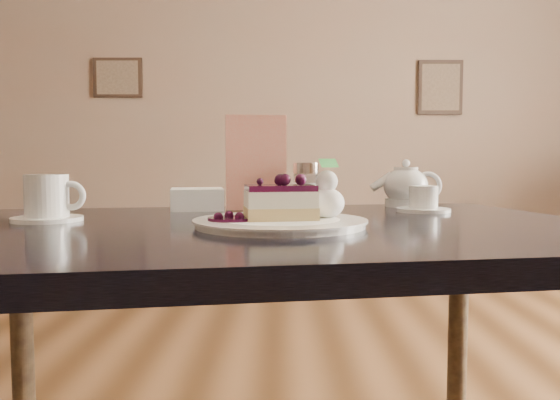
{
  "coord_description": "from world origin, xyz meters",
  "views": [
    {
      "loc": [
        0.18,
        -0.67,
        0.84
      ],
      "look_at": [
        0.18,
        0.17,
        0.78
      ],
      "focal_mm": 35.0,
      "sensor_mm": 36.0,
      "label": 1
    }
  ],
  "objects_px": {
    "dessert_plate": "(280,223)",
    "cheesecake_slice": "(280,203)",
    "tea_set": "(409,190)",
    "coffee_set": "(48,200)",
    "main_table": "(276,266)"
  },
  "relations": [
    {
      "from": "dessert_plate",
      "to": "cheesecake_slice",
      "type": "bearing_deg",
      "value": 45.0
    },
    {
      "from": "tea_set",
      "to": "main_table",
      "type": "bearing_deg",
      "value": -132.71
    },
    {
      "from": "tea_set",
      "to": "dessert_plate",
      "type": "bearing_deg",
      "value": -128.23
    },
    {
      "from": "coffee_set",
      "to": "tea_set",
      "type": "bearing_deg",
      "value": 22.4
    },
    {
      "from": "dessert_plate",
      "to": "cheesecake_slice",
      "type": "xyz_separation_m",
      "value": [
        0.0,
        0.0,
        0.03
      ]
    },
    {
      "from": "main_table",
      "to": "tea_set",
      "type": "relative_size",
      "value": 5.09
    },
    {
      "from": "dessert_plate",
      "to": "tea_set",
      "type": "xyz_separation_m",
      "value": [
        0.31,
        0.39,
        0.04
      ]
    },
    {
      "from": "cheesecake_slice",
      "to": "coffee_set",
      "type": "xyz_separation_m",
      "value": [
        -0.43,
        0.09,
        -0.0
      ]
    },
    {
      "from": "coffee_set",
      "to": "tea_set",
      "type": "xyz_separation_m",
      "value": [
        0.73,
        0.3,
        0.0
      ]
    },
    {
      "from": "main_table",
      "to": "coffee_set",
      "type": "bearing_deg",
      "value": 165.26
    },
    {
      "from": "coffee_set",
      "to": "dessert_plate",
      "type": "bearing_deg",
      "value": -11.33
    },
    {
      "from": "dessert_plate",
      "to": "tea_set",
      "type": "height_order",
      "value": "tea_set"
    },
    {
      "from": "coffee_set",
      "to": "main_table",
      "type": "bearing_deg",
      "value": -5.12
    },
    {
      "from": "main_table",
      "to": "dessert_plate",
      "type": "distance_m",
      "value": 0.1
    },
    {
      "from": "dessert_plate",
      "to": "cheesecake_slice",
      "type": "distance_m",
      "value": 0.03
    }
  ]
}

